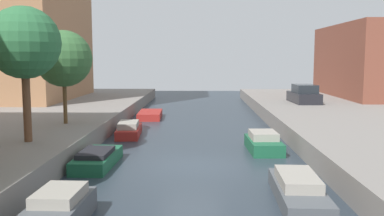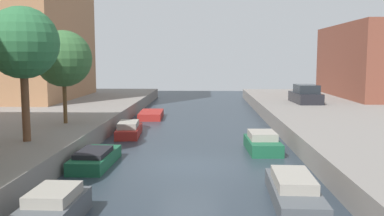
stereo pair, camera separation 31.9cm
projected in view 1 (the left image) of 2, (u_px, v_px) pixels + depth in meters
The scene contains 10 objects.
ground_plane at pixel (192, 166), 18.21m from camera, with size 84.00×84.00×0.00m, color #28333D.
street_tree_3 at pixel (24, 43), 17.92m from camera, with size 3.07×3.07×5.79m.
street_tree_4 at pixel (64, 59), 23.09m from camera, with size 3.09×3.09×5.12m.
parked_car at pixel (304, 95), 34.38m from camera, with size 2.01×4.12×1.49m.
moored_boat_left_2 at pixel (58, 211), 11.63m from camera, with size 1.43×3.11×0.99m.
moored_boat_left_3 at pixel (97, 159), 18.16m from camera, with size 1.51×3.79×0.73m.
moored_boat_left_4 at pixel (129, 130), 25.21m from camera, with size 1.53×3.78×0.88m.
moored_boat_left_5 at pixel (150, 115), 32.65m from camera, with size 1.82×3.85×0.52m.
moored_boat_right_2 at pixel (298, 190), 13.69m from camera, with size 1.54×4.34×0.88m.
moored_boat_right_3 at pixel (264, 143), 21.13m from camera, with size 1.60×3.30×0.96m.
Camera 1 is at (0.35, -17.79, 4.60)m, focal length 39.75 mm.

